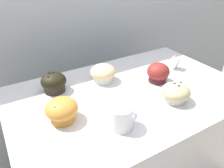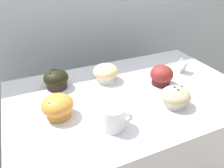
{
  "view_description": "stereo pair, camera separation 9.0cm",
  "coord_description": "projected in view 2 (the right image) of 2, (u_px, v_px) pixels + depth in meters",
  "views": [
    {
      "loc": [
        -0.46,
        -0.64,
        1.44
      ],
      "look_at": [
        -0.07,
        0.03,
        0.98
      ],
      "focal_mm": 35.0,
      "sensor_mm": 36.0,
      "label": 1
    },
    {
      "loc": [
        -0.38,
        -0.68,
        1.44
      ],
      "look_at": [
        -0.07,
        0.03,
        0.98
      ],
      "focal_mm": 35.0,
      "sensor_mm": 36.0,
      "label": 2
    }
  ],
  "objects": [
    {
      "name": "display_counter",
      "position": [
        126.0,
        167.0,
        1.16
      ],
      "size": [
        1.0,
        0.64,
        0.94
      ],
      "primitive_type": "cube",
      "color": "silver",
      "rests_on": "ground"
    },
    {
      "name": "coffee_cup",
      "position": [
        113.0,
        116.0,
        0.72
      ],
      "size": [
        0.11,
        0.1,
        0.08
      ],
      "color": "white",
      "rests_on": "display_counter"
    },
    {
      "name": "muffin_back_right",
      "position": [
        161.0,
        75.0,
        0.97
      ],
      "size": [
        0.1,
        0.1,
        0.09
      ],
      "color": "#471B20",
      "rests_on": "display_counter"
    },
    {
      "name": "muffin_back_left",
      "position": [
        175.0,
        97.0,
        0.83
      ],
      "size": [
        0.11,
        0.11,
        0.08
      ],
      "color": "silver",
      "rests_on": "display_counter"
    },
    {
      "name": "wall_back",
      "position": [
        86.0,
        52.0,
        1.42
      ],
      "size": [
        3.2,
        0.1,
        1.8
      ],
      "primitive_type": "cube",
      "color": "#A8B2B7",
      "rests_on": "ground"
    },
    {
      "name": "muffin_front_right",
      "position": [
        106.0,
        73.0,
        1.0
      ],
      "size": [
        0.12,
        0.12,
        0.08
      ],
      "color": "white",
      "rests_on": "display_counter"
    },
    {
      "name": "muffin_front_left",
      "position": [
        56.0,
        79.0,
        0.94
      ],
      "size": [
        0.11,
        0.11,
        0.09
      ],
      "color": "#2C251D",
      "rests_on": "display_counter"
    },
    {
      "name": "price_card",
      "position": [
        183.0,
        66.0,
        1.07
      ],
      "size": [
        0.06,
        0.06,
        0.06
      ],
      "color": "white",
      "rests_on": "display_counter"
    },
    {
      "name": "muffin_front_center",
      "position": [
        58.0,
        106.0,
        0.77
      ],
      "size": [
        0.11,
        0.11,
        0.09
      ],
      "color": "#C98532",
      "rests_on": "display_counter"
    }
  ]
}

